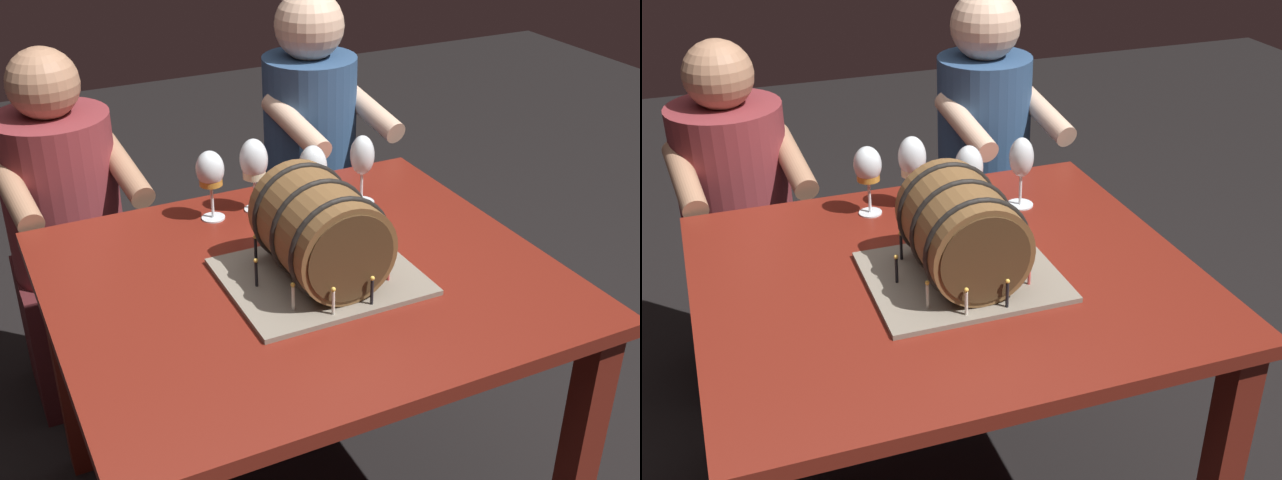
# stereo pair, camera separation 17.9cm
# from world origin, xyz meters

# --- Properties ---
(dining_table) EXTENTS (1.13, 1.00, 0.75)m
(dining_table) POSITION_xyz_m (0.00, 0.00, 0.64)
(dining_table) COLOR maroon
(dining_table) RESTS_ON ground
(barrel_cake) EXTENTS (0.43, 0.37, 0.25)m
(barrel_cake) POSITION_xyz_m (0.03, -0.04, 0.87)
(barrel_cake) COLOR gray
(barrel_cake) RESTS_ON dining_table
(wine_glass_amber) EXTENTS (0.07, 0.07, 0.19)m
(wine_glass_amber) POSITION_xyz_m (-0.09, 0.36, 0.88)
(wine_glass_amber) COLOR white
(wine_glass_amber) RESTS_ON dining_table
(wine_glass_red) EXTENTS (0.07, 0.07, 0.20)m
(wine_glass_red) POSITION_xyz_m (0.15, 0.25, 0.88)
(wine_glass_red) COLOR white
(wine_glass_red) RESTS_ON dining_table
(wine_glass_empty) EXTENTS (0.07, 0.07, 0.19)m
(wine_glass_empty) POSITION_xyz_m (0.30, 0.27, 0.88)
(wine_glass_empty) COLOR white
(wine_glass_empty) RESTS_ON dining_table
(wine_glass_white) EXTENTS (0.07, 0.07, 0.20)m
(wine_glass_white) POSITION_xyz_m (0.03, 0.36, 0.89)
(wine_glass_white) COLOR white
(wine_glass_white) RESTS_ON dining_table
(person_seated_left) EXTENTS (0.40, 0.49, 1.13)m
(person_seated_left) POSITION_xyz_m (-0.40, 0.81, 0.52)
(person_seated_left) COLOR #4C1B1E
(person_seated_left) RESTS_ON ground
(person_seated_right) EXTENTS (0.38, 0.48, 1.21)m
(person_seated_right) POSITION_xyz_m (0.40, 0.81, 0.55)
(person_seated_right) COLOR #1B2D46
(person_seated_right) RESTS_ON ground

